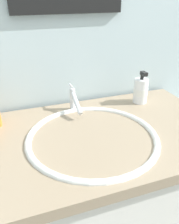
{
  "coord_description": "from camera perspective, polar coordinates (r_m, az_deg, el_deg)",
  "views": [
    {
      "loc": [
        -0.27,
        -0.7,
        1.3
      ],
      "look_at": [
        -0.02,
        0.0,
        0.91
      ],
      "focal_mm": 38.45,
      "sensor_mm": 36.0,
      "label": 1
    }
  ],
  "objects": [
    {
      "name": "tiled_wall_back",
      "position": [
        1.07,
        -5.47,
        21.8
      ],
      "size": [
        2.21,
        0.04,
        2.4
      ],
      "primitive_type": "cube",
      "color": "silver",
      "rests_on": "ground"
    },
    {
      "name": "vanity_counter",
      "position": [
        1.16,
        0.93,
        -22.42
      ],
      "size": [
        1.01,
        0.58,
        0.82
      ],
      "color": "silver",
      "rests_on": "ground"
    },
    {
      "name": "sink_basin",
      "position": [
        0.89,
        0.66,
        -8.46
      ],
      "size": [
        0.48,
        0.48,
        0.12
      ],
      "color": "white",
      "rests_on": "vanity_counter"
    },
    {
      "name": "faucet",
      "position": [
        1.03,
        -3.71,
        2.86
      ],
      "size": [
        0.02,
        0.15,
        0.11
      ],
      "color": "silver",
      "rests_on": "sink_basin"
    },
    {
      "name": "soap_dispenser",
      "position": [
        1.14,
        12.07,
        5.01
      ],
      "size": [
        0.07,
        0.07,
        0.15
      ],
      "color": "white",
      "rests_on": "vanity_counter"
    }
  ]
}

